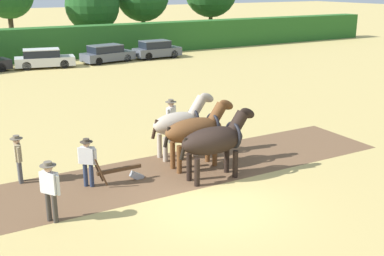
% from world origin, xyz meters
% --- Properties ---
extents(ground_plane, '(240.00, 240.00, 0.00)m').
position_xyz_m(ground_plane, '(0.00, 0.00, 0.00)').
color(ground_plane, tan).
extents(plowed_furrow_strip, '(20.87, 3.64, 0.01)m').
position_xyz_m(plowed_furrow_strip, '(-2.13, 2.80, 0.00)').
color(plowed_furrow_strip, brown).
rests_on(plowed_furrow_strip, ground).
extents(hedgerow, '(77.48, 1.91, 2.69)m').
position_xyz_m(hedgerow, '(0.00, 30.32, 1.34)').
color(hedgerow, '#286023').
rests_on(hedgerow, ground).
extents(tree_center_left, '(5.25, 5.25, 6.78)m').
position_xyz_m(tree_center_left, '(8.65, 35.53, 4.15)').
color(tree_center_left, '#423323').
rests_on(tree_center_left, ground).
extents(draft_horse_lead_left, '(2.91, 0.96, 2.35)m').
position_xyz_m(draft_horse_lead_left, '(1.10, 1.54, 1.34)').
color(draft_horse_lead_left, black).
rests_on(draft_horse_lead_left, ground).
extents(draft_horse_lead_right, '(2.85, 0.91, 2.37)m').
position_xyz_m(draft_horse_lead_right, '(1.11, 2.77, 1.35)').
color(draft_horse_lead_right, brown).
rests_on(draft_horse_lead_right, ground).
extents(draft_horse_trail_left, '(2.67, 0.89, 2.39)m').
position_xyz_m(draft_horse_trail_left, '(1.13, 4.01, 1.30)').
color(draft_horse_trail_left, '#B2A38E').
rests_on(draft_horse_trail_left, ground).
extents(plow, '(1.72, 0.46, 1.13)m').
position_xyz_m(plow, '(-1.65, 2.80, 0.32)').
color(plow, '#4C331E').
rests_on(plow, ground).
extents(farmer_at_plow, '(0.50, 0.45, 1.60)m').
position_xyz_m(farmer_at_plow, '(-2.75, 2.99, 0.92)').
color(farmer_at_plow, '#28334C').
rests_on(farmer_at_plow, ground).
extents(farmer_beside_team, '(0.57, 0.47, 1.79)m').
position_xyz_m(farmer_beside_team, '(1.59, 5.62, 1.06)').
color(farmer_beside_team, '#4C4C4C').
rests_on(farmer_beside_team, ground).
extents(farmer_onlooker_left, '(0.44, 0.57, 1.74)m').
position_xyz_m(farmer_onlooker_left, '(-4.37, 1.20, 1.02)').
color(farmer_onlooker_left, '#38332D').
rests_on(farmer_onlooker_left, ground).
extents(farmer_onlooker_right, '(0.40, 0.63, 1.60)m').
position_xyz_m(farmer_onlooker_right, '(-4.57, 4.43, 0.92)').
color(farmer_onlooker_right, '#4C4C4C').
rests_on(farmer_onlooker_right, ground).
extents(parked_car_center_left, '(4.62, 2.51, 1.44)m').
position_xyz_m(parked_car_center_left, '(1.50, 26.33, 0.70)').
color(parked_car_center_left, silver).
rests_on(parked_car_center_left, ground).
extents(parked_car_center, '(4.51, 2.48, 1.43)m').
position_xyz_m(parked_car_center, '(6.62, 26.49, 0.69)').
color(parked_car_center, '#565B66').
rests_on(parked_car_center, ground).
extents(parked_car_center_right, '(4.06, 1.87, 1.51)m').
position_xyz_m(parked_car_center_right, '(11.11, 26.56, 0.73)').
color(parked_car_center_right, '#565B66').
rests_on(parked_car_center_right, ground).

